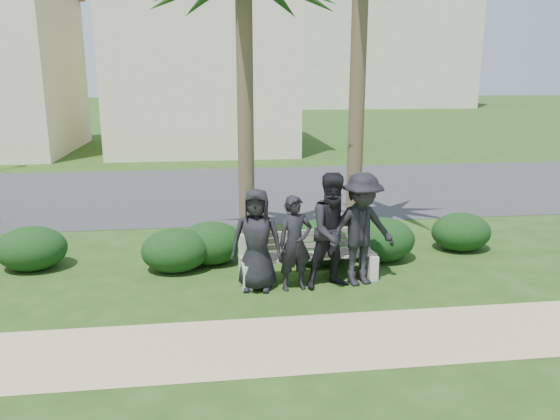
# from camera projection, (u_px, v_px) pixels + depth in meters

# --- Properties ---
(ground) EXTENTS (160.00, 160.00, 0.00)m
(ground) POSITION_uv_depth(u_px,v_px,m) (266.00, 291.00, 8.85)
(ground) COLOR #223E11
(ground) RESTS_ON ground
(footpath) EXTENTS (30.00, 1.60, 0.01)m
(footpath) POSITION_uv_depth(u_px,v_px,m) (280.00, 344.00, 7.11)
(footpath) COLOR tan
(footpath) RESTS_ON ground
(asphalt_street) EXTENTS (160.00, 8.00, 0.01)m
(asphalt_street) POSITION_uv_depth(u_px,v_px,m) (238.00, 190.00, 16.54)
(asphalt_street) COLOR #2D2D30
(asphalt_street) RESTS_ON ground
(stucco_bldg_right) EXTENTS (8.40, 8.40, 7.30)m
(stucco_bldg_right) POSITION_uv_depth(u_px,v_px,m) (202.00, 69.00, 25.15)
(stucco_bldg_right) COLOR beige
(stucco_bldg_right) RESTS_ON ground
(park_bench) EXTENTS (2.36, 0.73, 0.81)m
(park_bench) POSITION_uv_depth(u_px,v_px,m) (308.00, 260.00, 9.24)
(park_bench) COLOR #A59C8A
(park_bench) RESTS_ON ground
(man_a) EXTENTS (0.90, 0.67, 1.67)m
(man_a) POSITION_uv_depth(u_px,v_px,m) (257.00, 240.00, 8.74)
(man_a) COLOR black
(man_a) RESTS_ON ground
(man_b) EXTENTS (0.62, 0.46, 1.56)m
(man_b) POSITION_uv_depth(u_px,v_px,m) (295.00, 243.00, 8.76)
(man_b) COLOR black
(man_b) RESTS_ON ground
(man_c) EXTENTS (1.06, 0.90, 1.91)m
(man_c) POSITION_uv_depth(u_px,v_px,m) (335.00, 231.00, 8.81)
(man_c) COLOR black
(man_c) RESTS_ON ground
(man_d) EXTENTS (1.36, 0.99, 1.89)m
(man_d) POSITION_uv_depth(u_px,v_px,m) (361.00, 230.00, 8.94)
(man_d) COLOR black
(man_d) RESTS_ON ground
(hedge_a) EXTENTS (1.24, 1.02, 0.81)m
(hedge_a) POSITION_uv_depth(u_px,v_px,m) (31.00, 247.00, 9.78)
(hedge_a) COLOR black
(hedge_a) RESTS_ON ground
(hedge_b) EXTENTS (1.20, 0.99, 0.78)m
(hedge_b) POSITION_uv_depth(u_px,v_px,m) (175.00, 249.00, 9.71)
(hedge_b) COLOR black
(hedge_b) RESTS_ON ground
(hedge_c) EXTENTS (1.22, 1.01, 0.80)m
(hedge_c) POSITION_uv_depth(u_px,v_px,m) (211.00, 242.00, 10.11)
(hedge_c) COLOR black
(hedge_c) RESTS_ON ground
(hedge_d) EXTENTS (1.11, 0.91, 0.72)m
(hedge_d) POSITION_uv_depth(u_px,v_px,m) (318.00, 244.00, 10.08)
(hedge_d) COLOR black
(hedge_d) RESTS_ON ground
(hedge_e) EXTENTS (1.28, 1.06, 0.84)m
(hedge_e) POSITION_uv_depth(u_px,v_px,m) (321.00, 241.00, 10.12)
(hedge_e) COLOR black
(hedge_e) RESTS_ON ground
(hedge_f) EXTENTS (1.18, 0.98, 0.77)m
(hedge_f) POSITION_uv_depth(u_px,v_px,m) (461.00, 231.00, 10.88)
(hedge_f) COLOR black
(hedge_f) RESTS_ON ground
(hedge_extra) EXTENTS (1.28, 1.06, 0.84)m
(hedge_extra) POSITION_uv_depth(u_px,v_px,m) (381.00, 238.00, 10.27)
(hedge_extra) COLOR black
(hedge_extra) RESTS_ON ground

